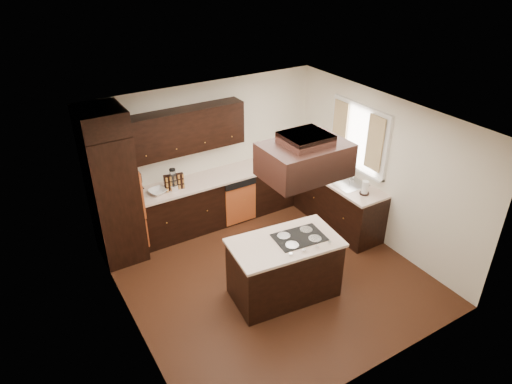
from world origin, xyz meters
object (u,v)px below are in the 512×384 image
island (284,269)px  range_hood (304,160)px  oven_column (114,198)px  spice_rack (174,182)px

island → range_hood: bearing=-28.0°
oven_column → island: size_ratio=1.45×
spice_rack → island: bearing=-60.9°
oven_column → range_hood: 3.13m
oven_column → range_hood: size_ratio=2.02×
island → spice_rack: (-0.72, 2.17, 0.61)m
island → oven_column: bearing=135.0°
island → range_hood: range_hood is taller
island → spice_rack: 2.37m
oven_column → spice_rack: (0.99, 0.03, -0.01)m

